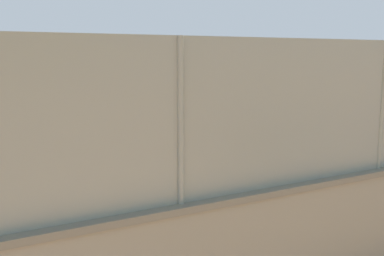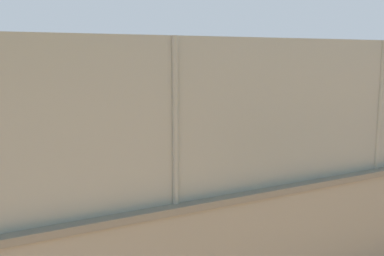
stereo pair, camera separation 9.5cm
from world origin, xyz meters
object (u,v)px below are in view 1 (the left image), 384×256
at_px(player_baseline_waiting, 170,119).
at_px(player_at_service_line, 68,112).
at_px(sports_ball, 56,144).
at_px(player_foreground_swinging, 37,133).

bearing_deg(player_baseline_waiting, player_at_service_line, -52.65).
bearing_deg(player_at_service_line, player_baseline_waiting, 127.35).
xyz_separation_m(player_at_service_line, sports_ball, (1.02, 2.16, -0.82)).
distance_m(player_at_service_line, player_baseline_waiting, 4.45).
relative_size(player_at_service_line, player_baseline_waiting, 1.01).
distance_m(player_foreground_swinging, player_baseline_waiting, 4.76).
height_order(player_at_service_line, sports_ball, player_at_service_line).
bearing_deg(sports_ball, player_at_service_line, -115.22).
height_order(player_foreground_swinging, sports_ball, player_foreground_swinging).
bearing_deg(sports_ball, player_baseline_waiting, 159.69).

